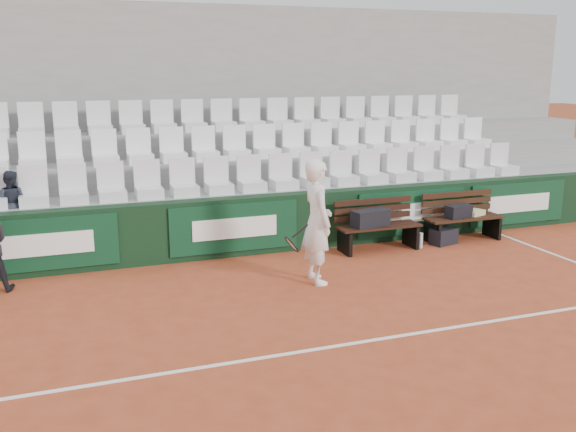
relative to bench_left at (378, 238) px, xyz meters
The scene contains 20 objects.
ground 4.12m from the bench_left, 123.89° to the right, with size 80.00×80.00×0.00m, color #A94526.
court_baseline 4.12m from the bench_left, 123.89° to the right, with size 18.00×0.06×0.01m, color white.
back_barrier 2.31m from the bench_left, 165.37° to the left, with size 18.00×0.34×1.00m.
grandstand_tier_front 2.61m from the bench_left, 152.08° to the left, with size 18.00×0.95×1.00m, color gray.
grandstand_tier_mid 3.19m from the bench_left, 136.64° to the left, with size 18.00×0.95×1.45m, color gray.
grandstand_tier_back 3.93m from the bench_left, 126.35° to the left, with size 18.00×0.95×1.90m, color gray.
grandstand_rear_wall 4.81m from the bench_left, 121.50° to the left, with size 18.00×0.30×4.40m, color gray.
seat_row_front 2.74m from the bench_left, 155.61° to the left, with size 11.90×0.44×0.63m, color silver.
seat_row_mid 3.40m from the bench_left, 139.04° to the left, with size 11.90×0.44×0.63m, color white.
seat_row_back 4.22m from the bench_left, 127.94° to the left, with size 11.90×0.44×0.63m, color silver.
bench_left is the anchor object (origin of this frame).
bench_right 1.78m from the bench_left, ahead, with size 1.50×0.56×0.45m, color #341B0F.
sports_bag_left 0.41m from the bench_left, behind, with size 0.67×0.29×0.29m, color black.
sports_bag_right 1.69m from the bench_left, ahead, with size 0.50×0.23×0.23m, color black.
towel 2.06m from the bench_left, ahead, with size 0.35×0.25×0.10m, color #CCC284.
sports_bag_ground 1.30m from the bench_left, ahead, with size 0.48×0.29×0.29m, color black.
water_bottle_near 0.55m from the bench_left, behind, with size 0.06×0.06×0.23m, color silver.
water_bottle_far 0.79m from the bench_left, 10.80° to the right, with size 0.08×0.08×0.27m, color silver.
tennis_player 2.18m from the bench_left, 144.25° to the right, with size 0.73×0.69×1.86m.
spectator_c 6.17m from the bench_left, 169.60° to the left, with size 0.50×0.39×1.03m, color #202530.
Camera 1 is at (-2.93, -6.26, 3.15)m, focal length 40.00 mm.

